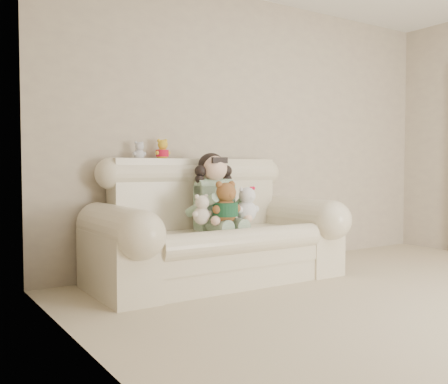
% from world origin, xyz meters
% --- Properties ---
extents(wall_back, '(4.50, 0.00, 4.50)m').
position_xyz_m(wall_back, '(0.00, 2.50, 1.30)').
color(wall_back, '#A49482').
rests_on(wall_back, ground).
extents(wall_left, '(0.00, 5.00, 5.00)m').
position_xyz_m(wall_left, '(-2.25, 0.00, 1.30)').
color(wall_left, '#A49482').
rests_on(wall_left, ground).
extents(sofa, '(2.10, 0.95, 1.03)m').
position_xyz_m(sofa, '(-0.81, 2.00, 0.52)').
color(sofa, '#F2E5C3').
rests_on(sofa, floor).
extents(seated_child, '(0.43, 0.52, 0.67)m').
position_xyz_m(seated_child, '(-0.79, 2.08, 0.75)').
color(seated_child, '#2D6A33').
rests_on(seated_child, sofa).
extents(brown_teddy, '(0.27, 0.22, 0.40)m').
position_xyz_m(brown_teddy, '(-0.84, 1.83, 0.70)').
color(brown_teddy, brown).
rests_on(brown_teddy, sofa).
extents(white_cat, '(0.26, 0.22, 0.35)m').
position_xyz_m(white_cat, '(-0.62, 1.85, 0.68)').
color(white_cat, silver).
rests_on(white_cat, sofa).
extents(cream_teddy, '(0.19, 0.15, 0.28)m').
position_xyz_m(cream_teddy, '(-1.03, 1.89, 0.64)').
color(cream_teddy, silver).
rests_on(cream_teddy, sofa).
extents(yellow_mini_bear, '(0.16, 0.13, 0.22)m').
position_xyz_m(yellow_mini_bear, '(-1.13, 2.38, 1.12)').
color(yellow_mini_bear, gold).
rests_on(yellow_mini_bear, sofa).
extents(grey_mini_plush, '(0.13, 0.11, 0.18)m').
position_xyz_m(grey_mini_plush, '(-1.35, 2.37, 1.10)').
color(grey_mini_plush, silver).
rests_on(grey_mini_plush, sofa).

